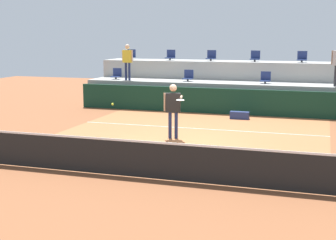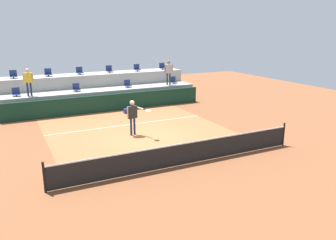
% 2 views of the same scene
% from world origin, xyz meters
% --- Properties ---
extents(ground_plane, '(40.00, 40.00, 0.00)m').
position_xyz_m(ground_plane, '(0.00, 0.00, 0.00)').
color(ground_plane, brown).
extents(court_inner_paint, '(9.00, 10.00, 0.01)m').
position_xyz_m(court_inner_paint, '(0.00, 1.00, 0.00)').
color(court_inner_paint, '#A36038').
rests_on(court_inner_paint, ground_plane).
extents(court_service_line, '(9.00, 0.06, 0.00)m').
position_xyz_m(court_service_line, '(0.00, 2.40, 0.01)').
color(court_service_line, silver).
rests_on(court_service_line, ground_plane).
extents(tennis_net, '(10.48, 0.08, 1.07)m').
position_xyz_m(tennis_net, '(0.00, -4.00, 0.50)').
color(tennis_net, black).
rests_on(tennis_net, ground_plane).
extents(sponsor_backboard, '(13.00, 0.16, 1.10)m').
position_xyz_m(sponsor_backboard, '(0.00, 6.00, 0.55)').
color(sponsor_backboard, '#0F3323').
rests_on(sponsor_backboard, ground_plane).
extents(seating_tier_lower, '(13.00, 1.80, 1.25)m').
position_xyz_m(seating_tier_lower, '(0.00, 7.30, 0.62)').
color(seating_tier_lower, '#9E9E99').
rests_on(seating_tier_lower, ground_plane).
extents(seating_tier_upper, '(13.00, 1.80, 2.10)m').
position_xyz_m(seating_tier_upper, '(0.00, 9.10, 1.05)').
color(seating_tier_upper, '#9E9E99').
rests_on(seating_tier_upper, ground_plane).
extents(stadium_chair_lower_far_left, '(0.44, 0.40, 0.52)m').
position_xyz_m(stadium_chair_lower_far_left, '(-5.36, 7.23, 1.46)').
color(stadium_chair_lower_far_left, '#2D2D33').
rests_on(stadium_chair_lower_far_left, seating_tier_lower).
extents(stadium_chair_lower_left, '(0.44, 0.40, 0.52)m').
position_xyz_m(stadium_chair_lower_left, '(-1.77, 7.23, 1.46)').
color(stadium_chair_lower_left, '#2D2D33').
rests_on(stadium_chair_lower_left, seating_tier_lower).
extents(stadium_chair_lower_right, '(0.44, 0.40, 0.52)m').
position_xyz_m(stadium_chair_lower_right, '(1.75, 7.23, 1.46)').
color(stadium_chair_lower_right, '#2D2D33').
rests_on(stadium_chair_lower_right, seating_tier_lower).
extents(stadium_chair_upper_far_left, '(0.44, 0.40, 0.52)m').
position_xyz_m(stadium_chair_upper_far_left, '(-5.33, 9.03, 2.31)').
color(stadium_chair_upper_far_left, '#2D2D33').
rests_on(stadium_chair_upper_far_left, seating_tier_upper).
extents(stadium_chair_upper_left, '(0.44, 0.40, 0.52)m').
position_xyz_m(stadium_chair_upper_left, '(-3.20, 9.03, 2.31)').
color(stadium_chair_upper_left, '#2D2D33').
rests_on(stadium_chair_upper_left, seating_tier_upper).
extents(stadium_chair_upper_mid_left, '(0.44, 0.40, 0.52)m').
position_xyz_m(stadium_chair_upper_mid_left, '(-1.11, 9.03, 2.31)').
color(stadium_chair_upper_mid_left, '#2D2D33').
rests_on(stadium_chair_upper_mid_left, seating_tier_upper).
extents(stadium_chair_upper_mid_right, '(0.44, 0.40, 0.52)m').
position_xyz_m(stadium_chair_upper_mid_right, '(1.03, 9.03, 2.31)').
color(stadium_chair_upper_mid_right, '#2D2D33').
rests_on(stadium_chair_upper_mid_right, seating_tier_upper).
extents(stadium_chair_upper_right, '(0.44, 0.40, 0.52)m').
position_xyz_m(stadium_chair_upper_right, '(3.18, 9.03, 2.31)').
color(stadium_chair_upper_right, '#2D2D33').
rests_on(stadium_chair_upper_right, seating_tier_upper).
extents(tennis_player, '(0.96, 1.17, 1.79)m').
position_xyz_m(tennis_player, '(-0.41, 0.51, 1.10)').
color(tennis_player, navy).
rests_on(tennis_player, ground_plane).
extents(spectator_in_grey, '(0.59, 0.26, 1.67)m').
position_xyz_m(spectator_in_grey, '(-4.62, 6.85, 2.26)').
color(spectator_in_grey, navy).
rests_on(spectator_in_grey, seating_tier_lower).
extents(tennis_ball, '(0.07, 0.07, 0.07)m').
position_xyz_m(tennis_ball, '(-1.69, -1.41, 1.35)').
color(tennis_ball, '#CCE033').
extents(equipment_bag, '(0.76, 0.28, 0.30)m').
position_xyz_m(equipment_bag, '(1.03, 4.94, 0.15)').
color(equipment_bag, navy).
rests_on(equipment_bag, ground_plane).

